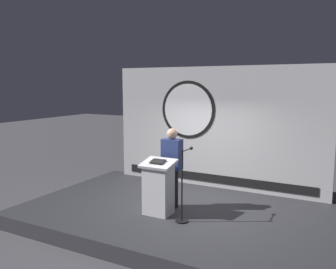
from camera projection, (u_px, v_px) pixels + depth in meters
name	position (u px, v px, depth m)	size (l,w,h in m)	color
ground_plane	(182.00, 223.00, 7.29)	(40.00, 40.00, 0.00)	#4C4C51
stage_platform	(182.00, 216.00, 7.27)	(6.40, 4.00, 0.30)	#333338
banner_display	(214.00, 128.00, 8.67)	(5.39, 0.12, 2.97)	silver
podium	(158.00, 188.00, 6.93)	(0.64, 0.50, 1.09)	silver
speaker_person	(172.00, 167.00, 7.28)	(0.40, 0.26, 1.65)	black
microphone_stand	(183.00, 196.00, 6.58)	(0.24, 0.55, 1.38)	black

